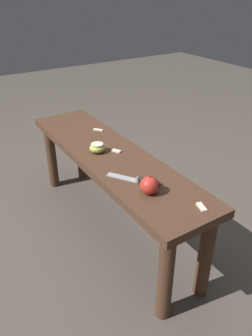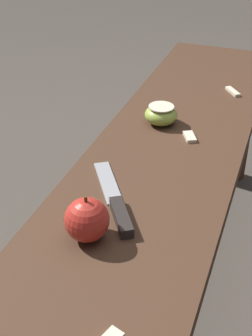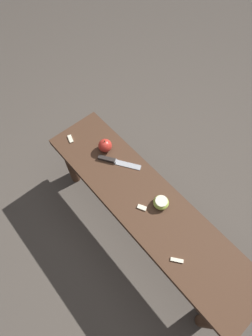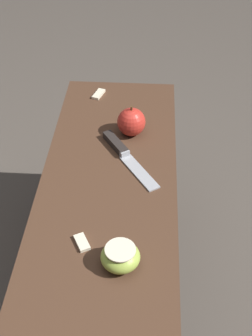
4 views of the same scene
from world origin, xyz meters
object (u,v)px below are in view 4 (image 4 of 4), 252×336
Objects in this scene: apple_whole at (131,122)px; wooden_bench at (101,270)px; knife at (122,151)px; apple_cut at (120,256)px.

wooden_bench is at bearing -6.54° from apple_whole.
knife is 0.10m from apple_whole.
apple_cut is (0.45, 0.00, -0.01)m from apple_whole.
wooden_bench is 0.13m from apple_cut.
apple_cut reaches higher than knife.
wooden_bench is 0.43m from apple_whole.
apple_whole is (-0.09, 0.02, 0.03)m from knife.
apple_whole is at bearing 173.46° from wooden_bench.
wooden_bench is 15.34× the size of apple_whole.
apple_whole reaches higher than apple_cut.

